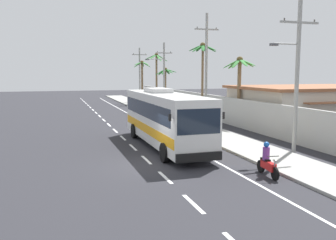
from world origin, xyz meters
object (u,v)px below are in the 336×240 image
(motorcycle_beside_bus, at_px, (154,119))
(motorcycle_trailing, at_px, (267,162))
(coach_bus_foreground, at_px, (164,117))
(palm_nearest, at_px, (165,77))
(palm_farthest, at_px, (142,74))
(palm_second, at_px, (203,61))
(roadside_building, at_px, (310,106))
(utility_pole_nearest, at_px, (296,71))
(utility_pole_mid, at_px, (206,67))
(palm_fourth, at_px, (156,68))
(palm_third, at_px, (239,77))
(utility_pole_distant, at_px, (140,74))
(utility_pole_far, at_px, (163,74))
(pedestrian_near_kerb, at_px, (167,105))

(motorcycle_beside_bus, bearing_deg, motorcycle_trailing, -87.07)
(coach_bus_foreground, relative_size, palm_nearest, 2.14)
(palm_farthest, bearing_deg, coach_bus_foreground, -100.94)
(palm_second, height_order, roadside_building, palm_second)
(utility_pole_nearest, xyz_separation_m, utility_pole_mid, (0.02, 13.13, 0.45))
(motorcycle_trailing, height_order, palm_fourth, palm_fourth)
(coach_bus_foreground, distance_m, utility_pole_nearest, 8.42)
(motorcycle_beside_bus, xyz_separation_m, palm_farthest, (4.39, 22.59, 3.80))
(coach_bus_foreground, xyz_separation_m, palm_second, (8.14, 13.08, 3.98))
(palm_fourth, bearing_deg, coach_bus_foreground, -104.85)
(palm_third, bearing_deg, palm_second, 96.81)
(utility_pole_distant, height_order, roadside_building, utility_pole_distant)
(coach_bus_foreground, relative_size, utility_pole_mid, 1.16)
(utility_pole_distant, bearing_deg, palm_second, -86.08)
(palm_farthest, bearing_deg, utility_pole_mid, -88.10)
(coach_bus_foreground, distance_m, utility_pole_far, 23.33)
(utility_pole_mid, bearing_deg, palm_second, 71.64)
(utility_pole_far, bearing_deg, coach_bus_foreground, -106.63)
(pedestrian_near_kerb, bearing_deg, palm_farthest, 23.17)
(motorcycle_beside_bus, bearing_deg, coach_bus_foreground, -100.78)
(pedestrian_near_kerb, height_order, palm_third, palm_third)
(pedestrian_near_kerb, distance_m, palm_fourth, 16.45)
(motorcycle_trailing, height_order, utility_pole_mid, utility_pole_mid)
(coach_bus_foreground, xyz_separation_m, pedestrian_near_kerb, (5.58, 17.29, -0.91))
(utility_pole_nearest, xyz_separation_m, palm_third, (2.12, 10.66, -0.48))
(motorcycle_trailing, bearing_deg, utility_pole_distant, 84.62)
(utility_pole_mid, xyz_separation_m, palm_fourth, (1.90, 23.77, 0.12))
(coach_bus_foreground, bearing_deg, motorcycle_beside_bus, 79.22)
(coach_bus_foreground, bearing_deg, utility_pole_far, 73.37)
(motorcycle_beside_bus, height_order, utility_pole_far, utility_pole_far)
(utility_pole_mid, height_order, roadside_building, utility_pole_mid)
(roadside_building, bearing_deg, utility_pole_far, 116.65)
(coach_bus_foreground, bearing_deg, palm_nearest, 72.74)
(coach_bus_foreground, distance_m, utility_pole_distant, 36.06)
(coach_bus_foreground, relative_size, utility_pole_distant, 1.35)
(motorcycle_beside_bus, bearing_deg, palm_third, -16.95)
(utility_pole_distant, bearing_deg, motorcycle_beside_bus, -100.53)
(palm_fourth, relative_size, roadside_building, 0.60)
(motorcycle_beside_bus, height_order, palm_fourth, palm_fourth)
(motorcycle_trailing, distance_m, palm_fourth, 41.51)
(palm_nearest, bearing_deg, coach_bus_foreground, -107.26)
(pedestrian_near_kerb, distance_m, utility_pole_distant, 18.43)
(motorcycle_beside_bus, distance_m, roadside_building, 14.13)
(utility_pole_distant, distance_m, palm_nearest, 7.80)
(utility_pole_far, bearing_deg, motorcycle_beside_bus, -110.29)
(utility_pole_nearest, xyz_separation_m, palm_fourth, (1.91, 36.90, 0.58))
(palm_second, distance_m, palm_farthest, 18.50)
(utility_pole_nearest, distance_m, roadside_building, 12.78)
(palm_nearest, bearing_deg, motorcycle_trailing, -99.70)
(palm_third, distance_m, palm_fourth, 26.27)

